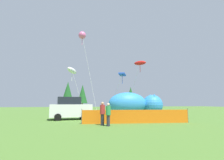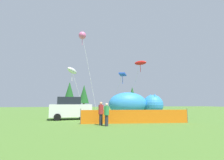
{
  "view_description": "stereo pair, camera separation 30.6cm",
  "coord_description": "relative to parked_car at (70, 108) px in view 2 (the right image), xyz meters",
  "views": [
    {
      "loc": [
        -4.03,
        -16.85,
        1.64
      ],
      "look_at": [
        0.54,
        3.58,
        4.4
      ],
      "focal_mm": 28.0,
      "sensor_mm": 36.0,
      "label": 1
    },
    {
      "loc": [
        -3.73,
        -16.92,
        1.64
      ],
      "look_at": [
        0.54,
        3.58,
        4.4
      ],
      "focal_mm": 28.0,
      "sensor_mm": 36.0,
      "label": 2
    }
  ],
  "objects": [
    {
      "name": "ground_plane",
      "position": [
        4.25,
        -1.37,
        -1.09
      ],
      "size": [
        120.0,
        120.0,
        0.0
      ],
      "primitive_type": "plane",
      "color": "#4C752D"
    },
    {
      "name": "parked_car",
      "position": [
        0.0,
        0.0,
        0.0
      ],
      "size": [
        4.24,
        2.35,
        2.23
      ],
      "rotation": [
        0.0,
        0.0,
        0.12
      ],
      "color": "white",
      "rests_on": "ground"
    },
    {
      "name": "folding_chair",
      "position": [
        8.33,
        -0.55,
        -0.58
      ],
      "size": [
        0.68,
        0.68,
        0.9
      ],
      "rotation": [
        0.0,
        0.0,
        1.89
      ],
      "color": "#1959A5",
      "rests_on": "ground"
    },
    {
      "name": "inflatable_cat",
      "position": [
        8.32,
        4.17,
        0.32
      ],
      "size": [
        7.52,
        3.48,
        3.05
      ],
      "rotation": [
        0.0,
        0.0,
        -0.09
      ],
      "color": "#338CD8",
      "rests_on": "ground"
    },
    {
      "name": "safety_fence",
      "position": [
        5.35,
        -4.54,
        -0.55
      ],
      "size": [
        8.86,
        0.92,
        1.19
      ],
      "rotation": [
        0.0,
        0.0,
        -0.1
      ],
      "color": "orange",
      "rests_on": "ground"
    },
    {
      "name": "spectator_in_black_shirt",
      "position": [
        2.4,
        -5.22,
        -0.15
      ],
      "size": [
        0.38,
        0.38,
        1.72
      ],
      "color": "#2D2D38",
      "rests_on": "ground"
    },
    {
      "name": "spectator_in_green_shirt",
      "position": [
        2.74,
        -5.75,
        -0.2
      ],
      "size": [
        0.36,
        0.36,
        1.63
      ],
      "color": "#2D2D38",
      "rests_on": "ground"
    },
    {
      "name": "kite_blue_box",
      "position": [
        6.89,
        5.09,
        4.44
      ],
      "size": [
        2.18,
        2.91,
        5.86
      ],
      "color": "silver",
      "rests_on": "ground"
    },
    {
      "name": "kite_red_lizard",
      "position": [
        9.32,
        4.41,
        6.12
      ],
      "size": [
        2.34,
        3.26,
        7.68
      ],
      "color": "silver",
      "rests_on": "ground"
    },
    {
      "name": "kite_white_ghost",
      "position": [
        0.03,
        3.45,
        4.49
      ],
      "size": [
        2.54,
        2.16,
        6.08
      ],
      "color": "silver",
      "rests_on": "ground"
    },
    {
      "name": "kite_pink_octopus",
      "position": [
        1.17,
        3.41,
        9.1
      ],
      "size": [
        2.35,
        2.34,
        10.7
      ],
      "color": "silver",
      "rests_on": "ground"
    },
    {
      "name": "horizon_tree_east",
      "position": [
        -1.39,
        37.74,
        3.98
      ],
      "size": [
        3.46,
        3.46,
        8.25
      ],
      "color": "brown",
      "rests_on": "ground"
    },
    {
      "name": "horizon_tree_west",
      "position": [
        17.61,
        33.13,
        2.93
      ],
      "size": [
        2.74,
        2.74,
        6.55
      ],
      "color": "brown",
      "rests_on": "ground"
    },
    {
      "name": "horizon_tree_mid",
      "position": [
        2.74,
        29.73,
        2.93
      ],
      "size": [
        2.74,
        2.74,
        6.54
      ],
      "color": "brown",
      "rests_on": "ground"
    }
  ]
}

